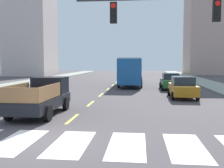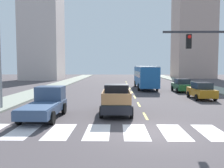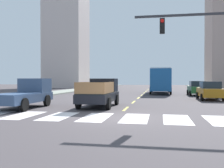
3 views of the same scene
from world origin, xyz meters
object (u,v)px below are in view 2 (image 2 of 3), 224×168
Objects in this scene: city_bus at (145,76)px; pickup_stakebed at (116,100)px; streetlight_left at (1,46)px; pickup_dark at (46,103)px; sedan_far at (201,91)px; sedan_mid at (182,85)px.

pickup_stakebed is at bearing -105.20° from city_bus.
city_bus is at bearing 52.49° from streetlight_left.
city_bus is at bearing 63.93° from pickup_dark.
city_bus is (8.94, 19.95, 1.03)m from pickup_dark.
pickup_dark is 16.17m from sedan_far.
pickup_stakebed is 0.48× the size of city_bus.
pickup_stakebed is at bearing -6.97° from streetlight_left.
pickup_dark is 1.18× the size of sedan_far.
sedan_mid is 6.71m from sedan_far.
pickup_stakebed is 1.18× the size of sedan_far.
city_bus reaches higher than sedan_mid.
pickup_stakebed is 16.37m from sedan_mid.
pickup_stakebed is at bearing -119.60° from sedan_mid.
sedan_far is at bearing -69.83° from city_bus.
sedan_mid is at bearing 36.66° from streetlight_left.
pickup_stakebed is at bearing 18.48° from pickup_dark.
streetlight_left reaches higher than sedan_far.
streetlight_left is (-4.19, 2.84, 4.05)m from pickup_dark.
sedan_far is at bearing 32.11° from pickup_dark.
city_bus is at bearing 79.71° from pickup_stakebed.
pickup_dark reaches higher than sedan_mid.
streetlight_left is (-17.37, -12.92, 4.11)m from sedan_mid.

